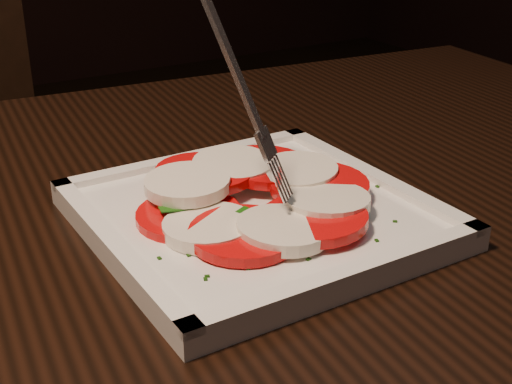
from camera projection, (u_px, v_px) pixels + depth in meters
The scene contains 4 objects.
table at pixel (197, 312), 0.64m from camera, with size 1.27×0.91×0.75m.
plate at pixel (256, 217), 0.58m from camera, with size 0.26×0.26×0.01m, color white.
caprese_salad at pixel (256, 196), 0.57m from camera, with size 0.23×0.20×0.03m.
fork at pixel (228, 83), 0.52m from camera, with size 0.03×0.08×0.17m, color white, non-canonical shape.
Camera 1 is at (-0.49, -0.59, 1.02)m, focal length 50.00 mm.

